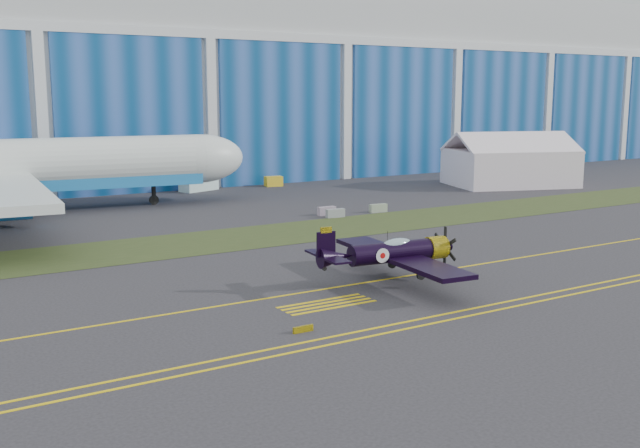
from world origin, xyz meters
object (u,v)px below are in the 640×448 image
shipping_container (199,182)px  tug (273,181)px  warbird (391,252)px  tent (510,158)px

shipping_container → tug: shipping_container is taller
warbird → tug: size_ratio=6.36×
warbird → shipping_container: 54.21m
warbird → tent: 60.25m
tug → tent: bearing=-21.3°
warbird → tent: (48.33, 35.94, 1.62)m
warbird → tent: tent is taller
shipping_container → tug: size_ratio=2.26×
warbird → tent: size_ratio=0.78×
tug → warbird: bearing=-101.5°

